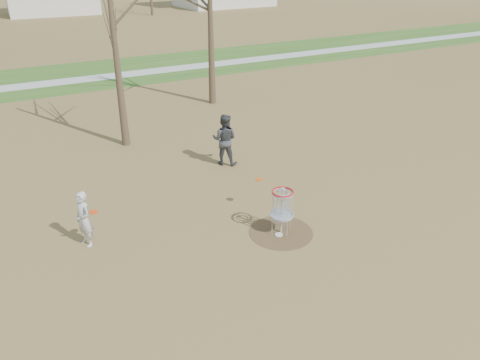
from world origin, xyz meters
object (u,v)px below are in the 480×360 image
(player_standing, at_px, (84,219))
(player_throwing, at_px, (225,140))
(disc_grounded, at_px, (279,235))
(disc_golf_basket, at_px, (282,204))

(player_standing, relative_size, player_throwing, 0.82)
(player_standing, height_order, player_throwing, player_throwing)
(disc_grounded, bearing_deg, player_throwing, 80.67)
(disc_grounded, bearing_deg, player_standing, 156.64)
(player_throwing, bearing_deg, disc_grounded, 120.57)
(disc_grounded, bearing_deg, disc_golf_basket, 37.30)
(player_throwing, xyz_separation_m, disc_grounded, (-0.83, -5.03, -0.93))
(player_standing, xyz_separation_m, disc_grounded, (4.77, -2.06, -0.76))
(disc_grounded, relative_size, disc_golf_basket, 0.16)
(player_standing, bearing_deg, disc_grounded, 47.61)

